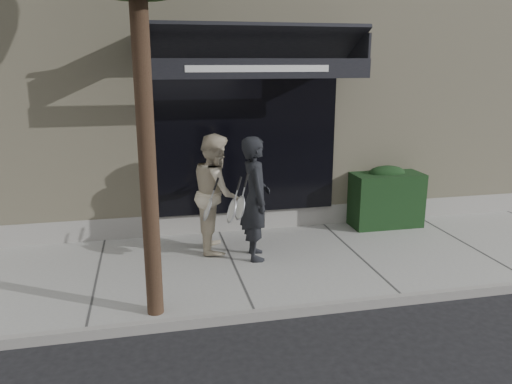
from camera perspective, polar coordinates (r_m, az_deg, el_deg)
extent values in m
plane|color=black|center=(8.30, 11.27, -7.63)|extent=(80.00, 80.00, 0.00)
cube|color=gray|center=(8.28, 11.30, -7.24)|extent=(20.00, 3.00, 0.12)
cube|color=gray|center=(7.01, 16.42, -11.67)|extent=(20.00, 0.10, 0.14)
cube|color=#C3B895|center=(12.43, 2.53, 13.01)|extent=(14.00, 7.00, 5.50)
cube|color=gray|center=(9.70, 7.37, -2.59)|extent=(14.02, 0.42, 0.50)
cube|color=black|center=(8.82, -1.24, 6.13)|extent=(3.20, 0.30, 2.60)
cube|color=gray|center=(8.80, -11.75, 5.81)|extent=(0.08, 0.40, 2.60)
cube|color=gray|center=(9.40, 8.26, 6.51)|extent=(0.08, 0.40, 2.60)
cube|color=gray|center=(8.87, -1.48, 14.87)|extent=(3.36, 0.40, 0.12)
cube|color=black|center=(8.19, -0.52, 16.71)|extent=(3.60, 1.03, 0.55)
cube|color=black|center=(7.69, 0.28, 13.93)|extent=(3.60, 0.05, 0.30)
cube|color=white|center=(7.66, 0.33, 13.93)|extent=(2.20, 0.01, 0.10)
cube|color=black|center=(8.01, -13.58, 15.79)|extent=(0.04, 1.00, 0.45)
cube|color=black|center=(8.73, 11.45, 15.78)|extent=(0.04, 1.00, 0.45)
cube|color=black|center=(9.63, 14.52, -0.79)|extent=(1.30, 0.70, 1.00)
ellipsoid|color=black|center=(9.51, 14.71, 2.12)|extent=(0.71, 0.38, 0.27)
cylinder|color=black|center=(5.75, -12.53, 7.22)|extent=(0.20, 0.20, 4.80)
imported|color=black|center=(7.64, -0.08, -0.74)|extent=(0.50, 0.72, 1.92)
torus|color=silver|center=(7.36, -1.86, -1.84)|extent=(0.15, 0.32, 0.30)
cylinder|color=silver|center=(7.36, -1.86, -1.84)|extent=(0.12, 0.28, 0.26)
cylinder|color=silver|center=(7.36, -1.86, -1.84)|extent=(0.18, 0.05, 0.06)
cylinder|color=black|center=(7.36, -1.86, -1.84)|extent=(0.20, 0.07, 0.08)
torus|color=silver|center=(7.27, -2.80, -2.17)|extent=(0.14, 0.31, 0.30)
cylinder|color=silver|center=(7.27, -2.80, -2.17)|extent=(0.11, 0.28, 0.26)
cylinder|color=silver|center=(7.27, -2.80, -2.17)|extent=(0.18, 0.04, 0.07)
cylinder|color=black|center=(7.27, -2.80, -2.17)|extent=(0.20, 0.05, 0.09)
imported|color=beige|center=(8.03, -4.54, -0.08)|extent=(0.80, 0.99, 1.90)
torus|color=silver|center=(7.70, -5.56, -1.99)|extent=(0.13, 0.30, 0.29)
cylinder|color=silver|center=(7.70, -5.56, -1.99)|extent=(0.10, 0.27, 0.26)
cylinder|color=silver|center=(7.70, -5.56, -1.99)|extent=(0.18, 0.02, 0.08)
cylinder|color=black|center=(7.70, -5.56, -1.99)|extent=(0.20, 0.03, 0.10)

